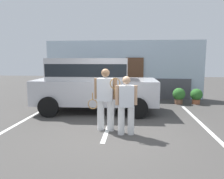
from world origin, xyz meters
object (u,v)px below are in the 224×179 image
object	(u,v)px
tennis_player_man	(105,99)
potted_plant_secondary	(196,96)
parked_suv	(93,82)
tennis_player_woman	(126,104)
potted_plant_by_porch	(179,95)

from	to	relation	value
tennis_player_man	potted_plant_secondary	distance (m)	5.43
parked_suv	potted_plant_secondary	size ratio (longest dim) A/B	6.66
tennis_player_man	tennis_player_woman	world-z (taller)	tennis_player_man
parked_suv	potted_plant_by_porch	bearing A→B (deg)	23.47
tennis_player_man	potted_plant_secondary	size ratio (longest dim) A/B	2.51
potted_plant_by_porch	tennis_player_man	bearing A→B (deg)	-126.07
tennis_player_man	tennis_player_woman	size ratio (longest dim) A/B	1.12
tennis_player_woman	potted_plant_by_porch	size ratio (longest dim) A/B	2.15
tennis_player_woman	potted_plant_secondary	world-z (taller)	tennis_player_woman
tennis_player_man	potted_plant_by_porch	bearing A→B (deg)	-119.38
parked_suv	tennis_player_woman	xyz separation A→B (m)	(1.35, -2.52, -0.32)
tennis_player_woman	potted_plant_by_porch	distance (m)	4.82
parked_suv	potted_plant_by_porch	xyz separation A→B (m)	(3.61, 1.71, -0.74)
parked_suv	tennis_player_man	distance (m)	2.35
tennis_player_woman	potted_plant_secondary	distance (m)	5.29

